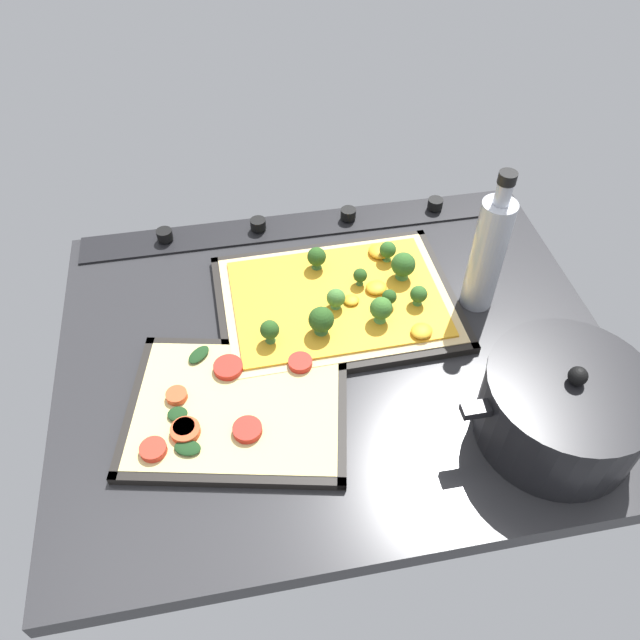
{
  "coord_description": "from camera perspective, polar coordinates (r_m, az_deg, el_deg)",
  "views": [
    {
      "loc": [
        13.5,
        59.92,
        72.76
      ],
      "look_at": [
        2.0,
        -2.35,
        4.05
      ],
      "focal_mm": 35.17,
      "sensor_mm": 36.0,
      "label": 1
    }
  ],
  "objects": [
    {
      "name": "veggie_pizza_back",
      "position": [
        0.88,
        -7.89,
        -7.75
      ],
      "size": [
        31.69,
        26.71,
        1.9
      ],
      "color": "#D0BE76",
      "rests_on": "baking_tray_back"
    },
    {
      "name": "broccoli_pizza",
      "position": [
        1.0,
        2.12,
        2.05
      ],
      "size": [
        35.99,
        26.4,
        6.12
      ],
      "color": "#D3B77F",
      "rests_on": "baking_tray_front"
    },
    {
      "name": "stove_control_panel",
      "position": [
        1.16,
        -1.49,
        8.75
      ],
      "size": [
        79.68,
        7.0,
        2.6
      ],
      "color": "black",
      "rests_on": "ground_plane"
    },
    {
      "name": "oil_bottle",
      "position": [
        0.98,
        15.03,
        5.94
      ],
      "size": [
        5.16,
        5.16,
        24.54
      ],
      "color": "#B7BCC6",
      "rests_on": "ground_plane"
    },
    {
      "name": "ground_plane",
      "position": [
        0.96,
        1.43,
        -3.09
      ],
      "size": [
        83.0,
        66.28,
        3.0
      ],
      "primitive_type": "cube",
      "color": "#28282B"
    },
    {
      "name": "cooking_pot",
      "position": [
        0.87,
        21.17,
        -7.46
      ],
      "size": [
        28.17,
        21.39,
        13.54
      ],
      "color": "black",
      "rests_on": "ground_plane"
    },
    {
      "name": "baking_tray_front",
      "position": [
        1.01,
        1.52,
        1.48
      ],
      "size": [
        38.43,
        28.84,
        1.3
      ],
      "color": "black",
      "rests_on": "ground_plane"
    },
    {
      "name": "baking_tray_back",
      "position": [
        0.89,
        -7.49,
        -7.97
      ],
      "size": [
        34.54,
        29.56,
        1.3
      ],
      "color": "black",
      "rests_on": "ground_plane"
    }
  ]
}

